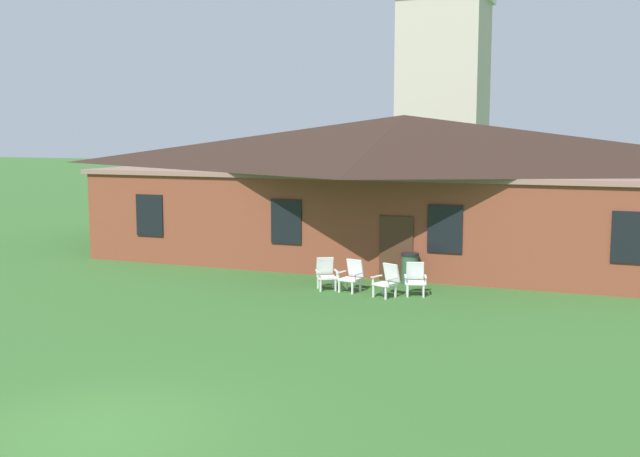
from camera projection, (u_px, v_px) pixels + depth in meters
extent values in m
plane|color=#336028|center=(95.00, 433.00, 12.20)|extent=(200.00, 200.00, 0.00)
cube|color=brown|center=(403.00, 214.00, 29.43)|extent=(21.53, 10.00, 3.20)
cube|color=#8C6458|center=(403.00, 170.00, 29.22)|extent=(21.96, 10.20, 0.16)
pyramid|color=black|center=(404.00, 142.00, 29.08)|extent=(22.39, 10.40, 2.02)
cube|color=black|center=(150.00, 215.00, 27.63)|extent=(1.10, 0.06, 1.50)
cube|color=black|center=(286.00, 221.00, 25.71)|extent=(1.10, 0.06, 1.50)
cube|color=black|center=(445.00, 229.00, 23.80)|extent=(1.10, 0.06, 1.50)
cube|color=black|center=(631.00, 237.00, 21.88)|extent=(1.10, 0.06, 1.50)
cube|color=#422819|center=(396.00, 249.00, 24.44)|extent=(1.10, 0.06, 2.10)
cube|color=#BCB29E|center=(443.00, 107.00, 45.99)|extent=(4.80, 4.80, 12.38)
cube|color=silver|center=(335.00, 285.00, 23.00)|extent=(0.07, 0.07, 0.36)
cube|color=silver|center=(320.00, 286.00, 22.92)|extent=(0.07, 0.07, 0.36)
cube|color=silver|center=(333.00, 282.00, 23.43)|extent=(0.07, 0.07, 0.36)
cube|color=silver|center=(318.00, 283.00, 23.35)|extent=(0.07, 0.07, 0.36)
cube|color=silver|center=(327.00, 277.00, 23.15)|extent=(0.73, 0.72, 0.05)
cube|color=silver|center=(325.00, 266.00, 23.42)|extent=(0.54, 0.43, 0.54)
cube|color=silver|center=(336.00, 271.00, 23.16)|extent=(0.29, 0.43, 0.03)
cube|color=silver|center=(337.00, 275.00, 23.01)|extent=(0.05, 0.05, 0.22)
cube|color=silver|center=(317.00, 271.00, 23.06)|extent=(0.29, 0.43, 0.03)
cube|color=silver|center=(318.00, 276.00, 22.91)|extent=(0.05, 0.05, 0.22)
cube|color=white|center=(352.00, 288.00, 22.56)|extent=(0.06, 0.06, 0.36)
cube|color=white|center=(339.00, 286.00, 22.81)|extent=(0.06, 0.06, 0.36)
cube|color=white|center=(360.00, 286.00, 22.92)|extent=(0.06, 0.06, 0.36)
cube|color=white|center=(347.00, 284.00, 23.17)|extent=(0.06, 0.06, 0.36)
cube|color=white|center=(350.00, 279.00, 22.84)|extent=(0.64, 0.63, 0.05)
cube|color=white|center=(355.00, 268.00, 23.06)|extent=(0.54, 0.30, 0.54)
cube|color=white|center=(358.00, 274.00, 22.64)|extent=(0.16, 0.47, 0.03)
cube|color=white|center=(355.00, 279.00, 22.52)|extent=(0.05, 0.05, 0.22)
cube|color=white|center=(341.00, 272.00, 22.96)|extent=(0.16, 0.47, 0.03)
cube|color=white|center=(338.00, 276.00, 22.84)|extent=(0.05, 0.05, 0.22)
cube|color=silver|center=(386.00, 293.00, 21.83)|extent=(0.07, 0.07, 0.36)
cube|color=silver|center=(374.00, 291.00, 22.15)|extent=(0.07, 0.07, 0.36)
cube|color=silver|center=(396.00, 291.00, 22.15)|extent=(0.07, 0.07, 0.36)
cube|color=silver|center=(383.00, 289.00, 22.47)|extent=(0.07, 0.07, 0.36)
cube|color=silver|center=(385.00, 284.00, 22.12)|extent=(0.70, 0.69, 0.05)
cube|color=silver|center=(391.00, 273.00, 22.31)|extent=(0.55, 0.38, 0.54)
cube|color=silver|center=(392.00, 279.00, 21.88)|extent=(0.24, 0.45, 0.03)
cube|color=silver|center=(388.00, 284.00, 21.78)|extent=(0.05, 0.05, 0.22)
cube|color=silver|center=(377.00, 276.00, 22.29)|extent=(0.24, 0.45, 0.03)
cube|color=silver|center=(373.00, 281.00, 22.18)|extent=(0.05, 0.05, 0.22)
cube|color=white|center=(423.00, 291.00, 22.12)|extent=(0.06, 0.06, 0.36)
cube|color=white|center=(408.00, 291.00, 22.15)|extent=(0.06, 0.06, 0.36)
cube|color=white|center=(423.00, 288.00, 22.55)|extent=(0.06, 0.06, 0.36)
cube|color=white|center=(407.00, 288.00, 22.59)|extent=(0.06, 0.06, 0.36)
cube|color=white|center=(415.00, 283.00, 22.33)|extent=(0.66, 0.65, 0.05)
cube|color=white|center=(415.00, 271.00, 22.60)|extent=(0.55, 0.33, 0.54)
cube|color=white|center=(425.00, 276.00, 22.26)|extent=(0.19, 0.47, 0.03)
cube|color=white|center=(426.00, 281.00, 22.11)|extent=(0.05, 0.05, 0.22)
cube|color=white|center=(405.00, 276.00, 22.31)|extent=(0.19, 0.47, 0.03)
cube|color=white|center=(406.00, 281.00, 22.16)|extent=(0.05, 0.05, 0.22)
cylinder|color=#335638|center=(410.00, 270.00, 24.08)|extent=(0.52, 0.52, 0.90)
cylinder|color=black|center=(410.00, 254.00, 24.02)|extent=(0.56, 0.56, 0.08)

